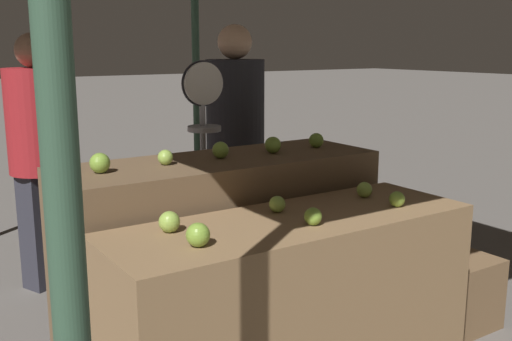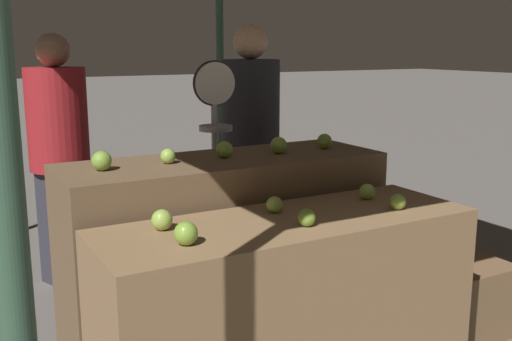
{
  "view_description": "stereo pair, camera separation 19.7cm",
  "coord_description": "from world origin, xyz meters",
  "px_view_note": "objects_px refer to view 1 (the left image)",
  "views": [
    {
      "loc": [
        -1.45,
        -1.9,
        1.59
      ],
      "look_at": [
        0.01,
        0.3,
        1.04
      ],
      "focal_mm": 42.0,
      "sensor_mm": 36.0,
      "label": 1
    },
    {
      "loc": [
        -1.28,
        -2.01,
        1.59
      ],
      "look_at": [
        0.01,
        0.3,
        1.04
      ],
      "focal_mm": 42.0,
      "sensor_mm": 36.0,
      "label": 2
    }
  ],
  "objects_px": {
    "produce_scale": "(204,132)",
    "person_customer_left": "(39,145)",
    "wooden_crate_side": "(453,291)",
    "person_vendor_at_scale": "(235,136)"
  },
  "relations": [
    {
      "from": "produce_scale",
      "to": "person_customer_left",
      "type": "distance_m",
      "value": 1.15
    },
    {
      "from": "produce_scale",
      "to": "person_customer_left",
      "type": "bearing_deg",
      "value": 130.31
    },
    {
      "from": "wooden_crate_side",
      "to": "produce_scale",
      "type": "bearing_deg",
      "value": 135.55
    },
    {
      "from": "produce_scale",
      "to": "wooden_crate_side",
      "type": "bearing_deg",
      "value": -44.45
    },
    {
      "from": "produce_scale",
      "to": "person_customer_left",
      "type": "xyz_separation_m",
      "value": [
        -0.74,
        0.87,
        -0.13
      ]
    },
    {
      "from": "person_customer_left",
      "to": "wooden_crate_side",
      "type": "bearing_deg",
      "value": 110.36
    },
    {
      "from": "person_customer_left",
      "to": "wooden_crate_side",
      "type": "xyz_separation_m",
      "value": [
        1.8,
        -1.91,
        -0.75
      ]
    },
    {
      "from": "person_customer_left",
      "to": "produce_scale",
      "type": "bearing_deg",
      "value": 107.41
    },
    {
      "from": "produce_scale",
      "to": "person_vendor_at_scale",
      "type": "height_order",
      "value": "person_vendor_at_scale"
    },
    {
      "from": "person_vendor_at_scale",
      "to": "person_customer_left",
      "type": "distance_m",
      "value": 1.28
    }
  ]
}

